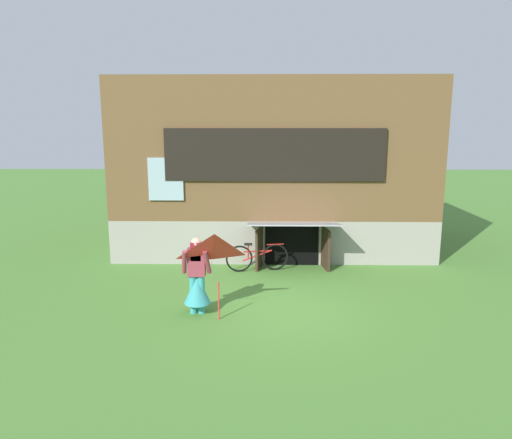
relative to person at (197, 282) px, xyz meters
name	(u,v)px	position (x,y,z in m)	size (l,w,h in m)	color
ground_plane	(277,307)	(1.58, 0.34, -0.64)	(60.00, 60.00, 0.00)	#4C7F33
log_house	(273,165)	(1.58, 5.69, 1.80)	(8.73, 5.81, 4.88)	#9E998E
person	(197,282)	(0.00, 0.00, 0.00)	(0.60, 0.52, 1.53)	teal
kite	(215,258)	(0.42, -0.55, 0.65)	(1.10, 1.05, 1.63)	red
bicycle_red	(257,257)	(1.14, 2.79, -0.29)	(1.59, 0.33, 0.73)	black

